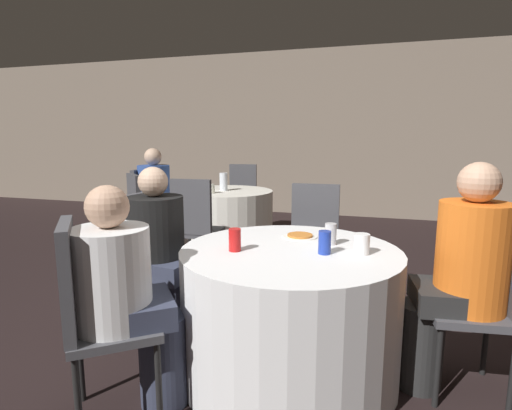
# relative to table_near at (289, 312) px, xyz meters

# --- Properties ---
(ground_plane) EXTENTS (16.00, 16.00, 0.00)m
(ground_plane) POSITION_rel_table_near_xyz_m (-0.07, -0.12, -0.37)
(ground_plane) COLOR black
(wall_back) EXTENTS (16.00, 0.06, 2.80)m
(wall_back) POSITION_rel_table_near_xyz_m (-0.07, 4.89, 1.03)
(wall_back) COLOR gray
(wall_back) RESTS_ON ground_plane
(table_near) EXTENTS (1.21, 1.21, 0.73)m
(table_near) POSITION_rel_table_near_xyz_m (0.00, 0.00, 0.00)
(table_near) COLOR white
(table_near) RESTS_ON ground_plane
(table_far) EXTENTS (1.08, 1.08, 0.73)m
(table_far) POSITION_rel_table_near_xyz_m (-1.22, 2.19, 0.00)
(table_far) COLOR white
(table_far) RESTS_ON ground_plane
(chair_near_east) EXTENTS (0.45, 0.44, 0.97)m
(chair_near_east) POSITION_rel_table_near_xyz_m (1.01, 0.12, 0.21)
(chair_near_east) COLOR #47474C
(chair_near_east) RESTS_ON ground_plane
(chair_near_southwest) EXTENTS (0.56, 0.56, 0.97)m
(chair_near_southwest) POSITION_rel_table_near_xyz_m (-0.80, -0.64, 0.21)
(chair_near_southwest) COLOR #47474C
(chair_near_southwest) RESTS_ON ground_plane
(chair_near_west) EXTENTS (0.46, 0.45, 0.97)m
(chair_near_west) POSITION_rel_table_near_xyz_m (-1.01, 0.15, 0.21)
(chair_near_west) COLOR #47474C
(chair_near_west) RESTS_ON ground_plane
(chair_near_north) EXTENTS (0.41, 0.41, 0.97)m
(chair_near_north) POSITION_rel_table_near_xyz_m (-0.02, 1.02, 0.21)
(chair_near_north) COLOR #47474C
(chair_near_north) RESTS_ON ground_plane
(chair_far_south) EXTENTS (0.42, 0.43, 0.97)m
(chair_far_south) POSITION_rel_table_near_xyz_m (-1.16, 1.23, 0.21)
(chair_far_south) COLOR #47474C
(chair_far_south) RESTS_ON ground_plane
(chair_far_southwest) EXTENTS (0.57, 0.57, 0.97)m
(chair_far_southwest) POSITION_rel_table_near_xyz_m (-1.87, 1.48, 0.21)
(chair_far_southwest) COLOR #47474C
(chair_far_southwest) RESTS_ON ground_plane
(chair_far_west) EXTENTS (0.46, 0.46, 0.97)m
(chair_far_west) POSITION_rel_table_near_xyz_m (-2.16, 2.04, 0.21)
(chair_far_west) COLOR #47474C
(chair_far_west) RESTS_ON ground_plane
(chair_far_north) EXTENTS (0.45, 0.45, 0.97)m
(chair_far_north) POSITION_rel_table_near_xyz_m (-1.34, 3.14, 0.21)
(chair_far_north) COLOR #47474C
(chair_far_north) RESTS_ON ground_plane
(person_blue_shirt) EXTENTS (0.52, 0.40, 1.21)m
(person_blue_shirt) POSITION_rel_table_near_xyz_m (-2.01, 2.06, 0.26)
(person_blue_shirt) COLOR #4C4238
(person_blue_shirt) RESTS_ON ground_plane
(person_white_shirt) EXTENTS (0.50, 0.48, 1.12)m
(person_white_shirt) POSITION_rel_table_near_xyz_m (-0.67, -0.53, 0.22)
(person_white_shirt) COLOR #33384C
(person_white_shirt) RESTS_ON ground_plane
(person_orange_shirt) EXTENTS (0.51, 0.37, 1.22)m
(person_orange_shirt) POSITION_rel_table_near_xyz_m (0.85, 0.10, 0.26)
(person_orange_shirt) COLOR #282828
(person_orange_shirt) RESTS_ON ground_plane
(person_black_shirt) EXTENTS (0.52, 0.40, 1.15)m
(person_black_shirt) POSITION_rel_table_near_xyz_m (-0.85, 0.12, 0.23)
(person_black_shirt) COLOR #33384C
(person_black_shirt) RESTS_ON ground_plane
(pizza_plate_near) EXTENTS (0.21, 0.21, 0.02)m
(pizza_plate_near) POSITION_rel_table_near_xyz_m (0.00, 0.28, 0.37)
(pizza_plate_near) COLOR white
(pizza_plate_near) RESTS_ON table_near
(soda_can_silver) EXTENTS (0.07, 0.07, 0.12)m
(soda_can_silver) POSITION_rel_table_near_xyz_m (0.20, 0.16, 0.43)
(soda_can_silver) COLOR silver
(soda_can_silver) RESTS_ON table_near
(soda_can_blue) EXTENTS (0.07, 0.07, 0.12)m
(soda_can_blue) POSITION_rel_table_near_xyz_m (0.19, -0.04, 0.43)
(soda_can_blue) COLOR #1E38A5
(soda_can_blue) RESTS_ON table_near
(soda_can_red) EXTENTS (0.07, 0.07, 0.12)m
(soda_can_red) POSITION_rel_table_near_xyz_m (-0.28, -0.12, 0.43)
(soda_can_red) COLOR red
(soda_can_red) RESTS_ON table_near
(cup_near) EXTENTS (0.08, 0.08, 0.11)m
(cup_near) POSITION_rel_table_near_xyz_m (0.38, 0.02, 0.42)
(cup_near) COLOR white
(cup_near) RESTS_ON table_near
(bottle_far) EXTENTS (0.09, 0.09, 0.21)m
(bottle_far) POSITION_rel_table_near_xyz_m (-1.24, 2.18, 0.47)
(bottle_far) COLOR silver
(bottle_far) RESTS_ON table_far
(cup_far) EXTENTS (0.08, 0.08, 0.10)m
(cup_far) POSITION_rel_table_near_xyz_m (-1.29, 1.93, 0.42)
(cup_far) COLOR silver
(cup_far) RESTS_ON table_far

